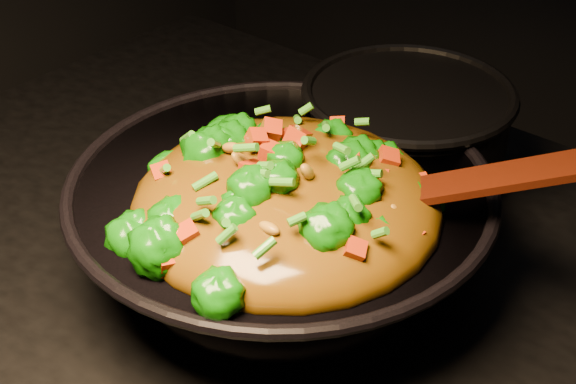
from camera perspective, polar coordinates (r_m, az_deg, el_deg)
The scene contains 4 objects.
wok at distance 0.77m, azimuth -0.48°, elevation -2.72°, with size 0.39×0.39×0.11m, color black, non-canonical shape.
stir_fry at distance 0.68m, azimuth -0.13°, elevation 1.99°, with size 0.27×0.27×0.09m, color #116607, non-canonical shape.
spatula at distance 0.68m, azimuth 13.42°, elevation 0.75°, with size 0.26×0.04×0.01m, color #321605.
back_pot at distance 0.90m, azimuth 8.30°, elevation 3.81°, with size 0.22×0.22×0.13m, color black.
Camera 1 is at (0.34, -0.43, 1.42)m, focal length 50.00 mm.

